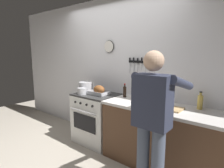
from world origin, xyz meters
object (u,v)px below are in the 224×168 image
(stove, at_px, (97,118))
(stock_pot, at_px, (86,87))
(roasting_pan, at_px, (99,91))
(saucepan, at_px, (82,91))
(person_cook, at_px, (153,118))
(bottle_soy_sauce, at_px, (125,92))
(bottle_vinegar, at_px, (135,93))
(bottle_cooking_oil, at_px, (200,102))
(cutting_board, at_px, (168,108))

(stove, relative_size, stock_pot, 3.49)
(roasting_pan, bearing_deg, stock_pot, 177.83)
(roasting_pan, xyz_separation_m, saucepan, (-0.25, -0.18, -0.01))
(person_cook, relative_size, roasting_pan, 4.72)
(stock_pot, height_order, bottle_soy_sauce, bottle_soy_sauce)
(person_cook, bearing_deg, saucepan, 81.03)
(stove, height_order, saucepan, saucepan)
(stock_pot, distance_m, bottle_vinegar, 1.03)
(bottle_vinegar, bearing_deg, bottle_soy_sauce, 177.21)
(bottle_cooking_oil, bearing_deg, roasting_pan, -172.96)
(stove, relative_size, cutting_board, 2.50)
(person_cook, xyz_separation_m, roasting_pan, (-1.36, 0.63, 0.02))
(stove, distance_m, stock_pot, 0.61)
(stove, height_order, bottle_cooking_oil, bottle_cooking_oil)
(stock_pot, xyz_separation_m, bottle_soy_sauce, (0.82, 0.11, 0.00))
(bottle_cooking_oil, bearing_deg, bottle_soy_sauce, -176.26)
(stove, distance_m, saucepan, 0.57)
(stove, xyz_separation_m, stock_pot, (-0.28, 0.01, 0.54))
(person_cook, xyz_separation_m, saucepan, (-1.61, 0.45, 0.00))
(saucepan, height_order, bottle_cooking_oil, bottle_cooking_oil)
(person_cook, bearing_deg, roasting_pan, 71.97)
(cutting_board, bearing_deg, stove, 178.12)
(roasting_pan, distance_m, bottle_cooking_oil, 1.63)
(stock_pot, height_order, bottle_cooking_oil, bottle_cooking_oil)
(bottle_vinegar, xyz_separation_m, bottle_cooking_oil, (0.95, 0.09, 0.00))
(saucepan, distance_m, bottle_cooking_oil, 1.90)
(roasting_pan, height_order, cutting_board, roasting_pan)
(person_cook, distance_m, bottle_vinegar, 1.02)
(stove, bearing_deg, roasting_pan, -5.70)
(saucepan, height_order, bottle_soy_sauce, bottle_soy_sauce)
(stove, distance_m, bottle_cooking_oil, 1.79)
(cutting_board, bearing_deg, bottle_cooking_oil, 36.11)
(bottle_cooking_oil, bearing_deg, stock_pot, -174.60)
(saucepan, distance_m, cutting_board, 1.55)
(cutting_board, height_order, bottle_cooking_oil, bottle_cooking_oil)
(stock_pot, bearing_deg, stove, -1.29)
(person_cook, height_order, saucepan, person_cook)
(bottle_vinegar, height_order, bottle_cooking_oil, bottle_cooking_oil)
(saucepan, bearing_deg, bottle_soy_sauce, 22.83)
(stove, xyz_separation_m, person_cook, (1.43, -0.63, 0.50))
(stock_pot, relative_size, cutting_board, 0.72)
(person_cook, height_order, cutting_board, person_cook)
(stock_pot, bearing_deg, saucepan, -61.00)
(cutting_board, bearing_deg, person_cook, -83.16)
(stove, bearing_deg, bottle_soy_sauce, 12.38)
(bottle_vinegar, bearing_deg, stove, -171.71)
(person_cook, height_order, bottle_soy_sauce, person_cook)
(saucepan, height_order, cutting_board, saucepan)
(saucepan, relative_size, bottle_soy_sauce, 0.72)
(bottle_cooking_oil, bearing_deg, cutting_board, -143.89)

